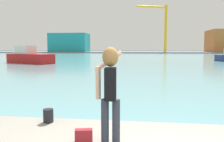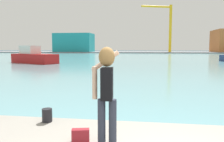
# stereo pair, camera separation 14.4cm
# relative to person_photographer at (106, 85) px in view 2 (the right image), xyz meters

# --- Properties ---
(ground_plane) EXTENTS (220.00, 220.00, 0.00)m
(ground_plane) POSITION_rel_person_photographer_xyz_m (0.86, 49.34, -1.52)
(ground_plane) COLOR #334751
(harbor_water) EXTENTS (140.00, 100.00, 0.02)m
(harbor_water) POSITION_rel_person_photographer_xyz_m (0.86, 51.34, -1.51)
(harbor_water) COLOR #6BA8B2
(harbor_water) RESTS_ON ground_plane
(far_shore_dock) EXTENTS (140.00, 20.00, 0.41)m
(far_shore_dock) POSITION_rel_person_photographer_xyz_m (0.86, 91.34, -1.32)
(far_shore_dock) COLOR gray
(far_shore_dock) RESTS_ON ground_plane
(person_photographer) EXTENTS (0.53, 0.55, 1.74)m
(person_photographer) POSITION_rel_person_photographer_xyz_m (0.00, 0.00, 0.00)
(person_photographer) COLOR #2D3342
(person_photographer) RESTS_ON quay_promenade
(handbag) EXTENTS (0.34, 0.21, 0.24)m
(handbag) POSITION_rel_person_photographer_xyz_m (-0.49, 0.02, -0.95)
(handbag) COLOR maroon
(handbag) RESTS_ON quay_promenade
(harbor_bollard) EXTENTS (0.23, 0.23, 0.31)m
(harbor_bollard) POSITION_rel_person_photographer_xyz_m (-1.58, 1.03, -0.91)
(harbor_bollard) COLOR black
(harbor_bollard) RESTS_ON quay_promenade
(boat_moored) EXTENTS (7.67, 5.41, 2.41)m
(boat_moored) POSITION_rel_person_photographer_xyz_m (-14.72, 26.06, -0.64)
(boat_moored) COLOR #B21919
(boat_moored) RESTS_ON harbor_water
(warehouse_left) EXTENTS (14.87, 9.46, 7.29)m
(warehouse_left) POSITION_rel_person_photographer_xyz_m (-28.14, 86.81, 2.53)
(warehouse_left) COLOR teal
(warehouse_left) RESTS_ON far_shore_dock
(port_crane) EXTENTS (11.27, 4.48, 17.28)m
(port_crane) POSITION_rel_person_photographer_xyz_m (8.15, 84.44, 9.43)
(port_crane) COLOR yellow
(port_crane) RESTS_ON far_shore_dock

